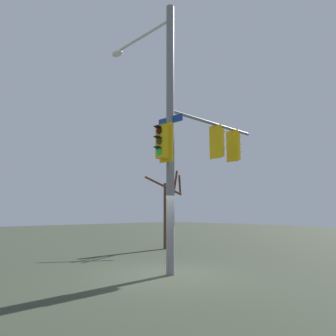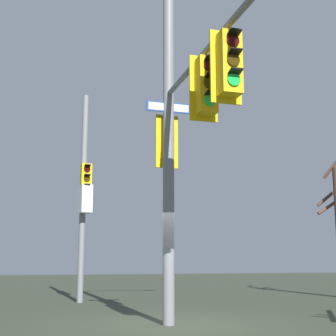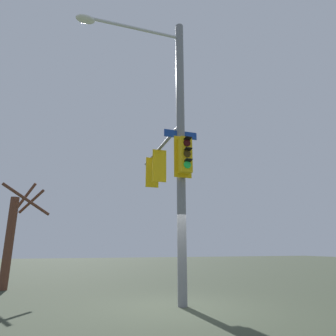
{
  "view_description": "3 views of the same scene",
  "coord_description": "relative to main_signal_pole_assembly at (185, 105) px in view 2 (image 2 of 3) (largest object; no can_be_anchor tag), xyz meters",
  "views": [
    {
      "loc": [
        7.3,
        7.67,
        1.97
      ],
      "look_at": [
        -0.29,
        -0.15,
        3.46
      ],
      "focal_mm": 34.62,
      "sensor_mm": 36.0,
      "label": 1
    },
    {
      "loc": [
        -11.17,
        3.27,
        1.43
      ],
      "look_at": [
        -0.16,
        0.17,
        3.55
      ],
      "focal_mm": 53.21,
      "sensor_mm": 36.0,
      "label": 2
    },
    {
      "loc": [
        8.02,
        -2.86,
        1.57
      ],
      "look_at": [
        -0.23,
        -0.24,
        3.93
      ],
      "focal_mm": 31.12,
      "sensor_mm": 36.0,
      "label": 3
    }
  ],
  "objects": [
    {
      "name": "ground_plane",
      "position": [
        0.97,
        0.01,
        -4.85
      ],
      "size": [
        80.0,
        80.0,
        0.0
      ],
      "primitive_type": "plane",
      "color": "#343B2C"
    },
    {
      "name": "main_signal_pole_assembly",
      "position": [
        0.0,
        0.0,
        0.0
      ],
      "size": [
        5.48,
        4.04,
        9.17
      ],
      "rotation": [
        0.0,
        0.0,
        3.14
      ],
      "color": "slate",
      "rests_on": "ground"
    },
    {
      "name": "secondary_pole_assembly",
      "position": [
        7.27,
        1.41,
        -1.11
      ],
      "size": [
        0.76,
        0.45,
        7.37
      ],
      "rotation": [
        0.0,
        0.0,
        3.3
      ],
      "color": "slate",
      "rests_on": "ground"
    }
  ]
}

